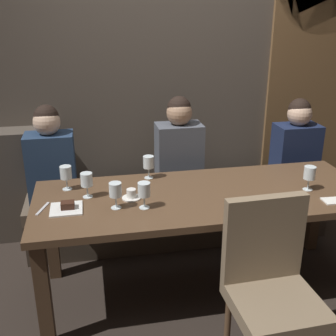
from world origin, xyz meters
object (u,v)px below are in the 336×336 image
at_px(diner_redhead, 50,157).
at_px(wine_glass_near_left, 66,174).
at_px(wine_glass_far_right, 149,163).
at_px(wine_glass_near_right, 144,190).
at_px(wine_glass_end_right, 310,174).
at_px(wine_glass_far_left, 87,181).
at_px(wine_glass_center_back, 115,190).
at_px(diner_bearded, 179,149).
at_px(espresso_cup, 131,195).
at_px(dessert_plate, 67,208).
at_px(chair_near_side, 270,280).
at_px(banquette_bench, 180,215).
at_px(dining_table, 204,205).
at_px(fork_on_table, 43,209).
at_px(diner_far_end, 296,144).

relative_size(diner_redhead, wine_glass_near_left, 4.64).
relative_size(wine_glass_far_right, wine_glass_near_right, 1.00).
distance_m(wine_glass_near_left, wine_glass_end_right, 1.60).
bearing_deg(wine_glass_near_right, wine_glass_far_left, 146.35).
distance_m(wine_glass_end_right, wine_glass_far_left, 1.45).
relative_size(wine_glass_near_left, wine_glass_center_back, 1.00).
height_order(wine_glass_center_back, wine_glass_far_left, same).
relative_size(diner_bearded, espresso_cup, 6.62).
bearing_deg(dessert_plate, wine_glass_near_left, 91.25).
height_order(wine_glass_near_left, espresso_cup, wine_glass_near_left).
height_order(chair_near_side, dessert_plate, chair_near_side).
relative_size(wine_glass_end_right, dessert_plate, 0.86).
height_order(banquette_bench, wine_glass_center_back, wine_glass_center_back).
xyz_separation_m(dining_table, wine_glass_near_right, (-0.42, -0.13, 0.20)).
bearing_deg(dessert_plate, espresso_cup, 11.80).
xyz_separation_m(dining_table, wine_glass_far_right, (-0.32, 0.33, 0.20)).
relative_size(wine_glass_end_right, wine_glass_center_back, 1.00).
xyz_separation_m(wine_glass_far_right, wine_glass_far_left, (-0.43, -0.24, 0.00)).
height_order(diner_bearded, fork_on_table, diner_bearded).
bearing_deg(diner_redhead, diner_far_end, -0.88).
height_order(banquette_bench, fork_on_table, fork_on_table).
distance_m(diner_far_end, wine_glass_far_right, 1.36).
bearing_deg(fork_on_table, chair_near_side, -10.68).
relative_size(banquette_bench, wine_glass_far_left, 15.24).
height_order(dining_table, wine_glass_near_right, wine_glass_near_right).
xyz_separation_m(chair_near_side, diner_redhead, (-1.17, 1.44, 0.25)).
bearing_deg(wine_glass_far_left, diner_redhead, 112.76).
distance_m(chair_near_side, dessert_plate, 1.23).
distance_m(chair_near_side, wine_glass_far_left, 1.25).
bearing_deg(dessert_plate, wine_glass_end_right, -0.23).
bearing_deg(wine_glass_center_back, espresso_cup, 48.10).
bearing_deg(wine_glass_near_left, wine_glass_far_left, -48.69).
distance_m(banquette_bench, espresso_cup, 1.00).
relative_size(banquette_bench, diner_redhead, 3.28).
bearing_deg(wine_glass_far_left, diner_far_end, 19.15).
bearing_deg(espresso_cup, wine_glass_far_left, 164.69).
distance_m(wine_glass_center_back, espresso_cup, 0.18).
relative_size(diner_far_end, wine_glass_center_back, 4.49).
distance_m(dining_table, wine_glass_end_right, 0.72).
height_order(wine_glass_near_right, dessert_plate, wine_glass_near_right).
height_order(wine_glass_far_right, wine_glass_near_right, same).
xyz_separation_m(wine_glass_near_left, wine_glass_far_left, (0.13, -0.15, 0.00)).
distance_m(banquette_bench, diner_far_end, 1.14).
bearing_deg(diner_bearded, wine_glass_far_right, -129.91).
height_order(dining_table, wine_glass_center_back, wine_glass_center_back).
distance_m(banquette_bench, diner_bearded, 0.60).
height_order(wine_glass_end_right, wine_glass_far_right, same).
bearing_deg(diner_bearded, wine_glass_near_left, -152.48).
height_order(banquette_bench, diner_bearded, diner_bearded).
bearing_deg(dessert_plate, banquette_bench, 41.32).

